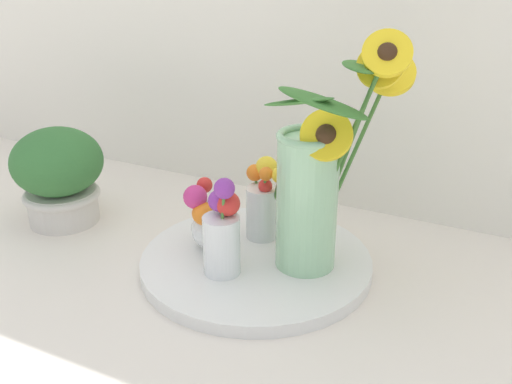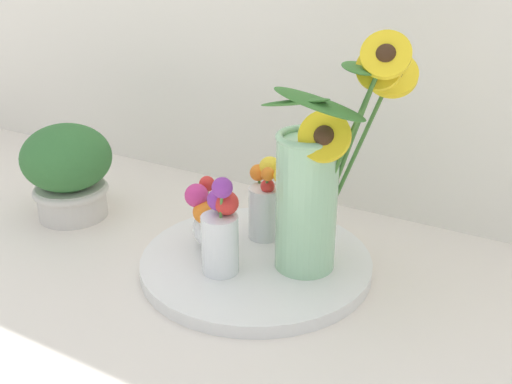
{
  "view_description": "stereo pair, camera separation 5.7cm",
  "coord_description": "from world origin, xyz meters",
  "px_view_note": "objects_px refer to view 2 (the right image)",
  "views": [
    {
      "loc": [
        0.4,
        -0.79,
        0.58
      ],
      "look_at": [
        -0.02,
        0.07,
        0.15
      ],
      "focal_mm": 42.0,
      "sensor_mm": 36.0,
      "label": 1
    },
    {
      "loc": [
        0.45,
        -0.76,
        0.58
      ],
      "look_at": [
        -0.02,
        0.07,
        0.15
      ],
      "focal_mm": 42.0,
      "sensor_mm": 36.0,
      "label": 2
    }
  ],
  "objects_px": {
    "serving_tray": "(256,262)",
    "vase_small_back": "(266,200)",
    "vase_bulb_right": "(210,220)",
    "potted_plant": "(68,169)",
    "mason_jar_sunflowers": "(315,182)",
    "vase_small_center": "(221,231)"
  },
  "relations": [
    {
      "from": "vase_bulb_right",
      "to": "vase_small_back",
      "type": "height_order",
      "value": "vase_small_back"
    },
    {
      "from": "vase_small_back",
      "to": "potted_plant",
      "type": "xyz_separation_m",
      "value": [
        -0.43,
        -0.09,
        0.01
      ]
    },
    {
      "from": "vase_small_center",
      "to": "serving_tray",
      "type": "bearing_deg",
      "value": 67.2
    },
    {
      "from": "serving_tray",
      "to": "vase_small_center",
      "type": "distance_m",
      "value": 0.12
    },
    {
      "from": "vase_small_center",
      "to": "mason_jar_sunflowers",
      "type": "bearing_deg",
      "value": 34.25
    },
    {
      "from": "mason_jar_sunflowers",
      "to": "vase_small_center",
      "type": "height_order",
      "value": "mason_jar_sunflowers"
    },
    {
      "from": "mason_jar_sunflowers",
      "to": "potted_plant",
      "type": "relative_size",
      "value": 2.07
    },
    {
      "from": "serving_tray",
      "to": "vase_small_center",
      "type": "xyz_separation_m",
      "value": [
        -0.03,
        -0.07,
        0.09
      ]
    },
    {
      "from": "vase_small_center",
      "to": "vase_small_back",
      "type": "relative_size",
      "value": 1.17
    },
    {
      "from": "vase_bulb_right",
      "to": "potted_plant",
      "type": "relative_size",
      "value": 0.63
    },
    {
      "from": "mason_jar_sunflowers",
      "to": "vase_small_center",
      "type": "relative_size",
      "value": 2.34
    },
    {
      "from": "serving_tray",
      "to": "vase_small_back",
      "type": "relative_size",
      "value": 2.71
    },
    {
      "from": "mason_jar_sunflowers",
      "to": "vase_bulb_right",
      "type": "distance_m",
      "value": 0.23
    },
    {
      "from": "vase_small_center",
      "to": "vase_small_back",
      "type": "height_order",
      "value": "vase_small_center"
    },
    {
      "from": "potted_plant",
      "to": "serving_tray",
      "type": "bearing_deg",
      "value": 0.78
    },
    {
      "from": "vase_small_center",
      "to": "vase_bulb_right",
      "type": "bearing_deg",
      "value": 136.63
    },
    {
      "from": "serving_tray",
      "to": "vase_small_back",
      "type": "distance_m",
      "value": 0.12
    },
    {
      "from": "potted_plant",
      "to": "vase_bulb_right",
      "type": "bearing_deg",
      "value": -0.39
    },
    {
      "from": "vase_small_back",
      "to": "mason_jar_sunflowers",
      "type": "bearing_deg",
      "value": -25.64
    },
    {
      "from": "serving_tray",
      "to": "mason_jar_sunflowers",
      "type": "distance_m",
      "value": 0.2
    },
    {
      "from": "mason_jar_sunflowers",
      "to": "vase_small_back",
      "type": "relative_size",
      "value": 2.73
    },
    {
      "from": "serving_tray",
      "to": "mason_jar_sunflowers",
      "type": "height_order",
      "value": "mason_jar_sunflowers"
    }
  ]
}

